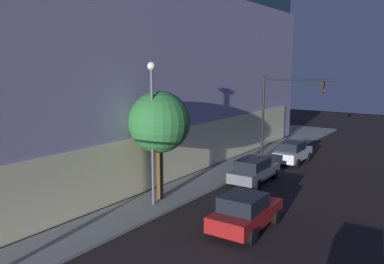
{
  "coord_description": "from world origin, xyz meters",
  "views": [
    {
      "loc": [
        -9.11,
        -6.33,
        7.72
      ],
      "look_at": [
        6.36,
        4.37,
        4.58
      ],
      "focal_mm": 37.07,
      "sensor_mm": 36.0,
      "label": 1
    }
  ],
  "objects": [
    {
      "name": "car_white",
      "position": [
        21.07,
        4.71,
        0.87
      ],
      "size": [
        4.35,
        1.98,
        1.74
      ],
      "color": "silver",
      "rests_on": "ground"
    },
    {
      "name": "street_lamp_sidewalk",
      "position": [
        6.97,
        7.39,
        5.05
      ],
      "size": [
        0.44,
        0.44,
        7.78
      ],
      "color": "#525252",
      "rests_on": "sidewalk_corner"
    },
    {
      "name": "modern_building",
      "position": [
        13.66,
        23.45,
        8.05
      ],
      "size": [
        37.98,
        28.72,
        16.25
      ],
      "color": "#4C4C51",
      "rests_on": "ground"
    },
    {
      "name": "sidewalk_tree",
      "position": [
        7.98,
        7.73,
        4.59
      ],
      "size": [
        3.49,
        3.49,
        6.21
      ],
      "color": "brown",
      "rests_on": "sidewalk_corner"
    },
    {
      "name": "traffic_light_far_corner",
      "position": [
        20.58,
        5.46,
        4.81
      ],
      "size": [
        0.53,
        5.45,
        6.85
      ],
      "color": "black",
      "rests_on": "sidewalk_corner"
    },
    {
      "name": "car_red",
      "position": [
        7.06,
        1.79,
        0.89
      ],
      "size": [
        4.41,
        2.27,
        1.78
      ],
      "color": "maroon",
      "rests_on": "ground"
    },
    {
      "name": "car_grey",
      "position": [
        14.37,
        4.88,
        0.85
      ],
      "size": [
        4.62,
        2.09,
        1.66
      ],
      "color": "slate",
      "rests_on": "ground"
    }
  ]
}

